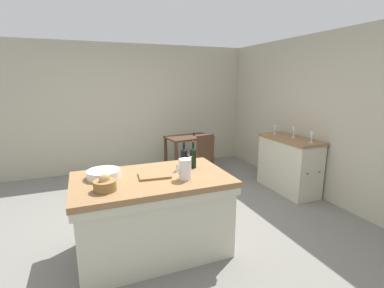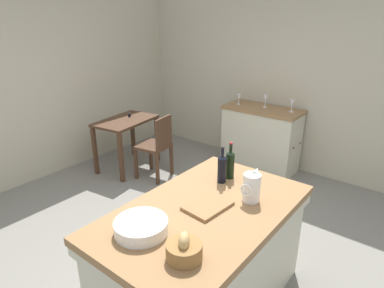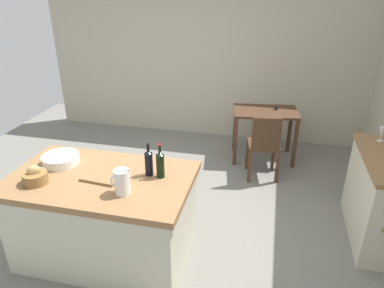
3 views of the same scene
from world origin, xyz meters
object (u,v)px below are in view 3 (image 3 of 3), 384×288
object	(u,v)px
writing_desk	(265,119)
bread_basket	(35,177)
island_table	(105,214)
wine_bottle_dark	(160,164)
side_cabinet	(382,199)
wine_glass_middle	(382,132)
wash_bowl	(61,159)
pitcher	(122,182)
wine_bottle_amber	(149,162)
wooden_chair	(264,144)
cutting_board	(103,176)

from	to	relation	value
writing_desk	bread_basket	bearing A→B (deg)	-125.00
island_table	wine_bottle_dark	distance (m)	0.76
side_cabinet	writing_desk	xyz separation A→B (m)	(-1.24, 1.55, 0.17)
side_cabinet	writing_desk	distance (m)	1.99
bread_basket	wine_glass_middle	size ratio (longest dim) A/B	1.37
island_table	writing_desk	distance (m)	2.78
bread_basket	side_cabinet	bearing A→B (deg)	19.39
side_cabinet	wine_glass_middle	xyz separation A→B (m)	(-0.03, 0.39, 0.57)
wine_glass_middle	wash_bowl	bearing A→B (deg)	-160.00
wine_glass_middle	side_cabinet	bearing A→B (deg)	-85.83
side_cabinet	writing_desk	world-z (taller)	side_cabinet
pitcher	wash_bowl	xyz separation A→B (m)	(-0.78, 0.36, -0.07)
wash_bowl	wine_glass_middle	bearing A→B (deg)	20.00
writing_desk	pitcher	bearing A→B (deg)	-111.81
island_table	wine_bottle_amber	bearing A→B (deg)	17.94
island_table	wine_bottle_dark	bearing A→B (deg)	13.38
writing_desk	pitcher	world-z (taller)	pitcher
side_cabinet	wash_bowl	world-z (taller)	wash_bowl
wooden_chair	wine_glass_middle	distance (m)	1.42
wooden_chair	bread_basket	world-z (taller)	bread_basket
island_table	cutting_board	xyz separation A→B (m)	(0.03, -0.00, 0.41)
cutting_board	wine_bottle_amber	xyz separation A→B (m)	(0.39, 0.14, 0.12)
island_table	pitcher	world-z (taller)	pitcher
wine_glass_middle	writing_desk	bearing A→B (deg)	136.18
island_table	wine_bottle_amber	size ratio (longest dim) A/B	5.15
island_table	bread_basket	distance (m)	0.71
wash_bowl	wine_bottle_amber	distance (m)	0.90
writing_desk	pitcher	size ratio (longest dim) A/B	3.74
writing_desk	wooden_chair	bearing A→B (deg)	-87.59
island_table	wooden_chair	xyz separation A→B (m)	(1.38, 1.83, 0.03)
wooden_chair	side_cabinet	bearing A→B (deg)	-38.38
wash_bowl	wine_bottle_dark	xyz separation A→B (m)	(1.00, -0.03, 0.09)
writing_desk	pitcher	xyz separation A→B (m)	(-1.05, -2.63, 0.35)
island_table	pitcher	size ratio (longest dim) A/B	6.32
wine_bottle_dark	wine_bottle_amber	world-z (taller)	wine_bottle_dark
bread_basket	cutting_board	world-z (taller)	bread_basket
pitcher	wine_bottle_amber	world-z (taller)	wine_bottle_amber
writing_desk	wine_glass_middle	size ratio (longest dim) A/B	6.29
side_cabinet	wine_bottle_amber	size ratio (longest dim) A/B	3.56
writing_desk	wooden_chair	xyz separation A→B (m)	(0.02, -0.59, -0.13)
cutting_board	wine_bottle_dark	xyz separation A→B (m)	(0.50, 0.13, 0.12)
island_table	side_cabinet	xyz separation A→B (m)	(2.60, 0.87, -0.00)
bread_basket	wine_bottle_dark	distance (m)	1.08
writing_desk	wooden_chair	world-z (taller)	wooden_chair
pitcher	wine_bottle_amber	xyz separation A→B (m)	(0.11, 0.34, 0.02)
wooden_chair	wine_glass_middle	xyz separation A→B (m)	(1.19, -0.57, 0.54)
bread_basket	pitcher	bearing A→B (deg)	0.96
island_table	wine_glass_middle	world-z (taller)	wine_glass_middle
cutting_board	wine_bottle_dark	bearing A→B (deg)	14.54
wine_bottle_amber	wine_glass_middle	xyz separation A→B (m)	(2.15, 1.13, 0.03)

